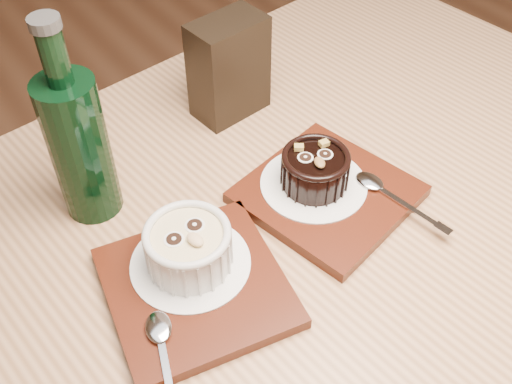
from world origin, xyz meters
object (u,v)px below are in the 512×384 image
Objects in this scene: table at (282,296)px; green_bottle at (79,144)px; condiment_stand at (229,68)px; ramekin_white at (188,246)px; tray_right at (327,194)px; ramekin_dark at (315,168)px; tray_left at (196,287)px.

green_bottle is (-0.14, 0.19, 0.19)m from table.
green_bottle is (-0.24, -0.06, 0.03)m from condiment_stand.
ramekin_white is at bearing 160.38° from table.
ramekin_dark is (-0.01, 0.02, 0.03)m from tray_right.
table is 0.17m from ramekin_white.
ramekin_dark is at bearing -93.14° from condiment_stand.
tray_right is at bearing -8.82° from ramekin_white.
green_bottle is (-0.23, 0.16, 0.09)m from tray_right.
ramekin_white is 0.19m from ramekin_dark.
condiment_stand reaches higher than table.
tray_left is 0.32m from condiment_stand.
condiment_stand is (0.01, 0.20, 0.03)m from ramekin_dark.
tray_left is 1.00× the size of tray_right.
tray_right is 2.21× the size of ramekin_dark.
table is 0.17m from ramekin_dark.
table is 0.14m from tray_right.
condiment_stand reaches higher than tray_right.
tray_left and tray_right have the same top height.
ramekin_white is 0.51× the size of tray_right.
ramekin_dark is 0.20m from condiment_stand.
tray_right is (0.19, -0.00, -0.04)m from ramekin_white.
tray_left is 1.29× the size of condiment_stand.
ramekin_dark is at bearing 115.41° from tray_right.
green_bottle is at bearing 96.69° from ramekin_white.
ramekin_white is at bearing -153.06° from ramekin_dark.
ramekin_dark is at bearing -3.51° from ramekin_white.
ramekin_dark reaches higher than table.
tray_right is at bearing 20.22° from table.
table is 13.87× the size of ramekin_white.
tray_left is at bearing -146.12° from ramekin_dark.
table is 15.62× the size of ramekin_dark.
condiment_stand reaches higher than ramekin_dark.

